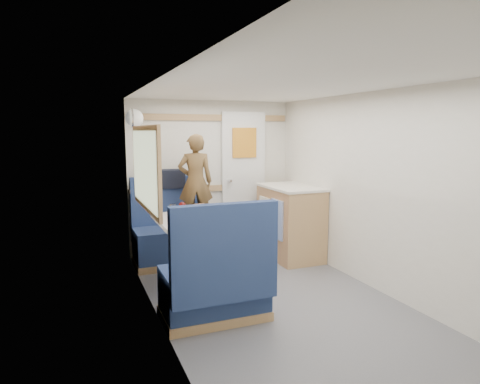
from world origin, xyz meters
name	(u,v)px	position (x,y,z in m)	size (l,w,h in m)	color
floor	(291,315)	(0.00, 0.00, 0.00)	(4.50, 4.50, 0.00)	#515156
ceiling	(296,82)	(0.00, 0.00, 2.00)	(4.50, 4.50, 0.00)	silver
wall_back	(211,177)	(0.00, 2.25, 1.00)	(2.20, 0.02, 2.00)	silver
wall_left	(165,212)	(-1.10, 0.00, 1.00)	(0.02, 4.50, 2.00)	silver
wall_right	(396,196)	(1.10, 0.00, 1.00)	(0.02, 4.50, 2.00)	silver
oak_trim_low	(212,188)	(0.00, 2.23, 0.85)	(2.15, 0.02, 0.08)	#A27249
oak_trim_high	(211,118)	(0.00, 2.23, 1.78)	(2.15, 0.02, 0.08)	#A27249
side_window	(145,168)	(-1.08, 1.00, 1.25)	(0.04, 1.30, 0.72)	#ADB79B
rear_door	(244,178)	(0.45, 2.22, 0.97)	(0.62, 0.12, 1.86)	white
dinette_table	(189,234)	(-0.65, 1.00, 0.57)	(0.62, 0.92, 0.72)	white
bench_far	(171,239)	(-0.65, 1.86, 0.30)	(0.90, 0.59, 1.05)	#17234C
bench_near	(216,287)	(-0.65, 0.14, 0.30)	(0.90, 0.59, 1.05)	#17234C
ledge	(165,189)	(-0.65, 2.12, 0.88)	(0.90, 0.14, 0.04)	#A27249
dome_light	(134,118)	(-1.04, 1.85, 1.75)	(0.20, 0.20, 0.20)	white
galley_counter	(290,221)	(0.82, 1.55, 0.47)	(0.57, 0.92, 0.92)	#A27249
person	(195,182)	(-0.38, 1.70, 1.01)	(0.41, 0.27, 1.12)	brown
duffel_bag	(165,179)	(-0.65, 2.12, 1.01)	(0.48, 0.23, 0.23)	black
tray	(203,223)	(-0.58, 0.72, 0.73)	(0.27, 0.35, 0.02)	white
orange_fruit	(208,217)	(-0.53, 0.76, 0.77)	(0.07, 0.07, 0.07)	orange
cheese_block	(205,222)	(-0.60, 0.62, 0.76)	(0.10, 0.06, 0.04)	#EED189
wine_glass	(182,206)	(-0.70, 1.06, 0.84)	(0.08, 0.08, 0.17)	white
tumbler_left	(182,221)	(-0.80, 0.66, 0.78)	(0.07, 0.07, 0.12)	white
tumbler_mid	(173,209)	(-0.74, 1.34, 0.77)	(0.06, 0.06, 0.10)	white
tumbler_right	(192,210)	(-0.58, 1.16, 0.78)	(0.07, 0.07, 0.11)	white
beer_glass	(212,214)	(-0.43, 0.94, 0.77)	(0.06, 0.06, 0.10)	#905314
pepper_grinder	(180,214)	(-0.72, 1.08, 0.77)	(0.04, 0.04, 0.09)	black
salt_grinder	(182,213)	(-0.68, 1.15, 0.76)	(0.03, 0.03, 0.08)	white
bread_loaf	(203,210)	(-0.44, 1.19, 0.77)	(0.13, 0.23, 0.10)	brown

